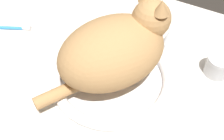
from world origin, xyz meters
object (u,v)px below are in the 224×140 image
object	(u,v)px
sink_basin	(112,77)
cat	(118,48)
faucet	(144,17)
metal_jar	(218,66)
toothbrush	(6,27)

from	to	relation	value
sink_basin	cat	size ratio (longest dim) A/B	0.90
faucet	metal_jar	size ratio (longest dim) A/B	3.12
metal_jar	toothbrush	xyz separation A→B (cm)	(-64.25, -13.90, -2.29)
sink_basin	metal_jar	size ratio (longest dim) A/B	4.84
cat	metal_jar	bearing A→B (deg)	32.16
cat	toothbrush	world-z (taller)	cat
cat	metal_jar	world-z (taller)	cat
metal_jar	toothbrush	world-z (taller)	metal_jar
cat	toothbrush	size ratio (longest dim) A/B	2.26
cat	metal_jar	size ratio (longest dim) A/B	5.35
metal_jar	toothbrush	distance (cm)	65.78
cat	metal_jar	xyz separation A→B (cm)	(23.28, 14.63, -8.32)
sink_basin	cat	world-z (taller)	cat
sink_basin	faucet	xyz separation A→B (cm)	(-0.00, 19.25, 6.79)
faucet	toothbrush	bearing A→B (deg)	-156.94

